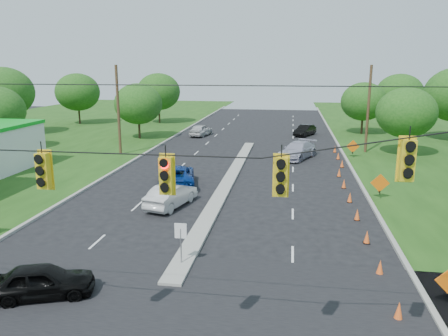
# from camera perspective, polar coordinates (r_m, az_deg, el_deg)

# --- Properties ---
(curb_left) EXTENTS (0.25, 110.00, 0.16)m
(curb_left) POSITION_cam_1_polar(r_m,az_deg,el_deg) (45.22, -10.51, 1.64)
(curb_left) COLOR gray
(curb_left) RESTS_ON ground
(curb_right) EXTENTS (0.25, 110.00, 0.16)m
(curb_right) POSITION_cam_1_polar(r_m,az_deg,el_deg) (43.06, 15.79, 0.79)
(curb_right) COLOR gray
(curb_right) RESTS_ON ground
(median) EXTENTS (1.00, 34.00, 0.18)m
(median) POSITION_cam_1_polar(r_m,az_deg,el_deg) (34.29, 0.60, -1.81)
(median) COLOR gray
(median) RESTS_ON ground
(median_sign) EXTENTS (0.55, 0.06, 2.05)m
(median_sign) POSITION_cam_1_polar(r_m,az_deg,el_deg) (19.84, -5.67, -8.81)
(median_sign) COLOR gray
(median_sign) RESTS_ON ground
(signal_span) EXTENTS (25.60, 0.32, 9.00)m
(signal_span) POSITION_cam_1_polar(r_m,az_deg,el_deg) (12.42, -14.32, -5.53)
(signal_span) COLOR #422D1C
(signal_span) RESTS_ON ground
(utility_pole_far_left) EXTENTS (0.28, 0.28, 9.00)m
(utility_pole_far_left) POSITION_cam_1_polar(r_m,az_deg,el_deg) (45.41, -13.63, 7.29)
(utility_pole_far_left) COLOR #422D1C
(utility_pole_far_left) RESTS_ON ground
(utility_pole_far_right) EXTENTS (0.28, 0.28, 9.00)m
(utility_pole_far_right) POSITION_cam_1_polar(r_m,az_deg,el_deg) (47.63, 18.32, 7.25)
(utility_pole_far_right) COLOR #422D1C
(utility_pole_far_right) RESTS_ON ground
(cone_0) EXTENTS (0.32, 0.32, 0.70)m
(cone_0) POSITION_cam_1_polar(r_m,az_deg,el_deg) (17.54, 21.86, -16.92)
(cone_0) COLOR orange
(cone_0) RESTS_ON ground
(cone_1) EXTENTS (0.32, 0.32, 0.70)m
(cone_1) POSITION_cam_1_polar(r_m,az_deg,el_deg) (20.57, 19.71, -12.10)
(cone_1) COLOR orange
(cone_1) RESTS_ON ground
(cone_2) EXTENTS (0.32, 0.32, 0.70)m
(cone_2) POSITION_cam_1_polar(r_m,az_deg,el_deg) (23.74, 18.17, -8.54)
(cone_2) COLOR orange
(cone_2) RESTS_ON ground
(cone_3) EXTENTS (0.32, 0.32, 0.70)m
(cone_3) POSITION_cam_1_polar(r_m,az_deg,el_deg) (26.99, 17.01, -5.82)
(cone_3) COLOR orange
(cone_3) RESTS_ON ground
(cone_4) EXTENTS (0.32, 0.32, 0.70)m
(cone_4) POSITION_cam_1_polar(r_m,az_deg,el_deg) (30.29, 16.11, -3.69)
(cone_4) COLOR orange
(cone_4) RESTS_ON ground
(cone_5) EXTENTS (0.32, 0.32, 0.70)m
(cone_5) POSITION_cam_1_polar(r_m,az_deg,el_deg) (33.64, 15.40, -1.98)
(cone_5) COLOR orange
(cone_5) RESTS_ON ground
(cone_6) EXTENTS (0.32, 0.32, 0.70)m
(cone_6) POSITION_cam_1_polar(r_m,az_deg,el_deg) (37.01, 14.81, -0.58)
(cone_6) COLOR orange
(cone_6) RESTS_ON ground
(cone_7) EXTENTS (0.32, 0.32, 0.70)m
(cone_7) POSITION_cam_1_polar(r_m,az_deg,el_deg) (40.47, 15.17, 0.56)
(cone_7) COLOR orange
(cone_7) RESTS_ON ground
(cone_8) EXTENTS (0.32, 0.32, 0.70)m
(cone_8) POSITION_cam_1_polar(r_m,az_deg,el_deg) (43.87, 14.70, 1.54)
(cone_8) COLOR orange
(cone_8) RESTS_ON ground
(cone_9) EXTENTS (0.32, 0.32, 0.70)m
(cone_9) POSITION_cam_1_polar(r_m,az_deg,el_deg) (47.29, 14.29, 2.39)
(cone_9) COLOR orange
(cone_9) RESTS_ON ground
(work_sign_1) EXTENTS (1.27, 0.58, 1.37)m
(work_sign_1) POSITION_cam_1_polar(r_m,az_deg,el_deg) (31.38, 19.70, -1.96)
(work_sign_1) COLOR black
(work_sign_1) RESTS_ON ground
(work_sign_2) EXTENTS (1.27, 0.58, 1.37)m
(work_sign_2) POSITION_cam_1_polar(r_m,az_deg,el_deg) (44.89, 16.47, 2.66)
(work_sign_2) COLOR black
(work_sign_2) RESTS_ON ground
(tree_3) EXTENTS (7.56, 7.56, 8.82)m
(tree_3) POSITION_cam_1_polar(r_m,az_deg,el_deg) (63.57, -26.83, 8.82)
(tree_3) COLOR black
(tree_3) RESTS_ON ground
(tree_4) EXTENTS (6.72, 6.72, 7.84)m
(tree_4) POSITION_cam_1_polar(r_m,az_deg,el_deg) (71.80, -18.58, 9.38)
(tree_4) COLOR black
(tree_4) RESTS_ON ground
(tree_5) EXTENTS (5.88, 5.88, 6.86)m
(tree_5) POSITION_cam_1_polar(r_m,az_deg,el_deg) (55.25, -11.14, 8.23)
(tree_5) COLOR black
(tree_5) RESTS_ON ground
(tree_6) EXTENTS (6.72, 6.72, 7.84)m
(tree_6) POSITION_cam_1_polar(r_m,az_deg,el_deg) (70.04, -8.54, 9.83)
(tree_6) COLOR black
(tree_6) RESTS_ON ground
(tree_9) EXTENTS (5.88, 5.88, 6.86)m
(tree_9) POSITION_cam_1_polar(r_m,az_deg,el_deg) (47.38, 22.70, 6.68)
(tree_9) COLOR black
(tree_9) RESTS_ON ground
(tree_11) EXTENTS (6.72, 6.72, 7.84)m
(tree_11) POSITION_cam_1_polar(r_m,az_deg,el_deg) (68.63, 21.94, 8.97)
(tree_11) COLOR black
(tree_11) RESTS_ON ground
(tree_12) EXTENTS (5.88, 5.88, 6.86)m
(tree_12) POSITION_cam_1_polar(r_m,az_deg,el_deg) (60.68, 17.77, 8.27)
(tree_12) COLOR black
(tree_12) RESTS_ON ground
(black_sedan) EXTENTS (4.28, 2.85, 1.35)m
(black_sedan) POSITION_cam_1_polar(r_m,az_deg,el_deg) (18.99, -22.68, -13.47)
(black_sedan) COLOR black
(black_sedan) RESTS_ON ground
(white_sedan) EXTENTS (2.64, 4.75, 1.48)m
(white_sedan) POSITION_cam_1_polar(r_m,az_deg,el_deg) (28.36, -6.91, -3.58)
(white_sedan) COLOR beige
(white_sedan) RESTS_ON ground
(blue_pickup) EXTENTS (3.84, 6.05, 1.55)m
(blue_pickup) POSITION_cam_1_polar(r_m,az_deg,el_deg) (33.31, -6.17, -0.96)
(blue_pickup) COLOR navy
(blue_pickup) RESTS_ON ground
(silver_car_far) EXTENTS (4.33, 6.05, 1.63)m
(silver_car_far) POSITION_cam_1_polar(r_m,az_deg,el_deg) (43.38, 9.57, 2.29)
(silver_car_far) COLOR #ACAABF
(silver_car_far) RESTS_ON ground
(silver_car_oncoming) EXTENTS (2.66, 4.74, 1.52)m
(silver_car_oncoming) POSITION_cam_1_polar(r_m,az_deg,el_deg) (56.97, -3.03, 4.98)
(silver_car_oncoming) COLOR silver
(silver_car_oncoming) RESTS_ON ground
(dark_car_receding) EXTENTS (3.12, 4.54, 1.42)m
(dark_car_receding) POSITION_cam_1_polar(r_m,az_deg,el_deg) (57.88, 10.53, 4.85)
(dark_car_receding) COLOR black
(dark_car_receding) RESTS_ON ground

